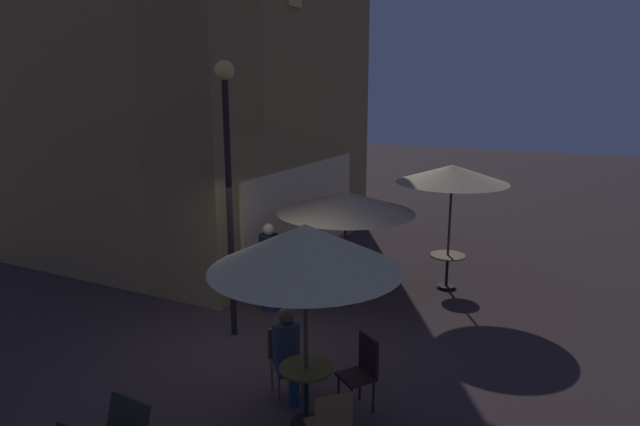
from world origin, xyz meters
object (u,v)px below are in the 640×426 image
street_lamp_near_corner (228,159)px  cafe_table_0 (345,276)px  patio_umbrella_0 (346,203)px  patio_umbrella_2 (452,175)px  cafe_table_1 (306,386)px  cafe_table_2 (447,264)px  cafe_chair_1 (331,423)px  patron_standing_1 (269,267)px  cafe_chair_2 (363,367)px  cafe_chair_3 (285,354)px  patron_seated_0 (288,347)px  cafe_chair_0 (308,266)px  patio_umbrella_1 (305,248)px

street_lamp_near_corner → cafe_table_0: 3.37m
patio_umbrella_0 → patio_umbrella_2: 2.28m
cafe_table_1 → patio_umbrella_0: patio_umbrella_0 is taller
cafe_table_0 → cafe_table_2: cafe_table_0 is taller
cafe_chair_1 → patron_standing_1: (3.41, 2.87, 0.26)m
cafe_chair_2 → patron_standing_1: (2.18, 2.73, 0.25)m
cafe_chair_2 → cafe_chair_3: bearing=-50.3°
cafe_table_0 → patron_standing_1: size_ratio=0.47×
patio_umbrella_2 → patron_standing_1: 3.99m
cafe_table_0 → cafe_chair_3: (-3.20, -0.54, 0.00)m
cafe_table_1 → patron_seated_0: patron_seated_0 is taller
cafe_table_2 → patron_standing_1: size_ratio=0.43×
cafe_chair_1 → patron_standing_1: patron_standing_1 is taller
cafe_table_0 → cafe_table_2: (1.62, -1.55, -0.02)m
patio_umbrella_2 → patron_seated_0: patio_umbrella_2 is taller
cafe_chair_3 → cafe_chair_0: bearing=154.8°
cafe_table_2 → patio_umbrella_2: 1.85m
cafe_table_2 → patron_standing_1: 3.69m
patron_standing_1 → cafe_table_1: bearing=147.8°
cafe_chair_3 → street_lamp_near_corner: bearing=-172.3°
patio_umbrella_0 → patron_seated_0: bearing=-169.0°
cafe_table_2 → patron_seated_0: (-4.91, 0.91, 0.20)m
cafe_chair_0 → patron_standing_1: size_ratio=0.56×
cafe_chair_3 → patron_seated_0: patron_seated_0 is taller
cafe_table_2 → cafe_chair_0: 2.83m
cafe_table_2 → cafe_chair_3: (-4.82, 1.01, 0.03)m
cafe_table_2 → patron_standing_1: patron_standing_1 is taller
cafe_table_0 → cafe_chair_3: size_ratio=0.88×
cafe_chair_1 → patron_standing_1: size_ratio=0.57×
cafe_chair_0 → patron_seated_0: size_ratio=0.75×
cafe_table_1 → patio_umbrella_0: size_ratio=0.31×
cafe_chair_3 → patron_standing_1: bearing=167.9°
patio_umbrella_1 → cafe_chair_3: 1.93m
cafe_chair_3 → patio_umbrella_2: bearing=120.1°
cafe_chair_0 → cafe_chair_1: cafe_chair_1 is taller
street_lamp_near_corner → cafe_table_1: size_ratio=5.64×
cafe_table_2 → patron_standing_1: bearing=133.9°
patio_umbrella_0 → patron_seated_0: size_ratio=2.06×
cafe_chair_1 → patron_seated_0: patron_seated_0 is taller
cafe_table_1 → cafe_chair_2: size_ratio=0.80×
patio_umbrella_1 → cafe_chair_2: size_ratio=2.60×
patio_umbrella_0 → cafe_chair_2: patio_umbrella_0 is taller
street_lamp_near_corner → cafe_table_1: 3.71m
cafe_chair_1 → patio_umbrella_1: bearing=0.0°
cafe_table_1 → patio_umbrella_0: (3.77, 1.17, 1.42)m
street_lamp_near_corner → cafe_chair_0: street_lamp_near_corner is taller
cafe_table_1 → patio_umbrella_2: 5.70m
patio_umbrella_1 → cafe_chair_1: patio_umbrella_1 is taller
patio_umbrella_1 → cafe_table_0: bearing=17.3°
patio_umbrella_2 → cafe_chair_2: size_ratio=2.61×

